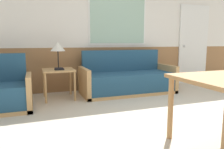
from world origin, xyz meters
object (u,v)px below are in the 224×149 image
Objects in this scene: couch at (127,80)px; armchair at (3,94)px; side_table at (59,74)px; table_lamp at (58,47)px.

couch is 2.41m from armchair.
couch is at bearing 1.06° from armchair.
armchair is 1.04m from side_table.
couch is 1.60m from table_lamp.
couch is 2.21× the size of armchair.
side_table is at bearing -98.21° from table_lamp.
couch is 1.46m from side_table.
table_lamp reaches higher than couch.
couch is 3.82× the size of table_lamp.
side_table is 1.13× the size of table_lamp.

